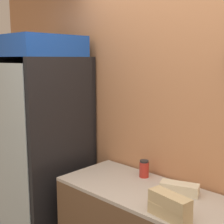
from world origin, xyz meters
TOP-DOWN VIEW (x-y plane):
  - wall_back at (0.00, 1.18)m, footprint 5.20×0.10m
  - beverage_cooler at (-1.41, 0.83)m, footprint 0.63×0.71m
  - sandwich_stack_bottom at (0.06, 0.62)m, footprint 0.27×0.12m
  - sandwich_stack_middle at (0.06, 0.62)m, footprint 0.27×0.13m
  - sandwich_flat_left at (-0.08, 0.96)m, footprint 0.28×0.18m
  - condiment_jar at (-0.44, 1.03)m, footprint 0.07×0.07m

SIDE VIEW (x-z plane):
  - sandwich_flat_left at x=-0.08m, z-range 0.93..1.00m
  - sandwich_stack_bottom at x=0.06m, z-range 0.93..1.00m
  - condiment_jar at x=-0.44m, z-range 0.92..1.06m
  - sandwich_stack_middle at x=0.06m, z-range 1.00..1.07m
  - beverage_cooler at x=-1.41m, z-range 0.09..2.12m
  - wall_back at x=0.00m, z-range 0.00..2.70m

